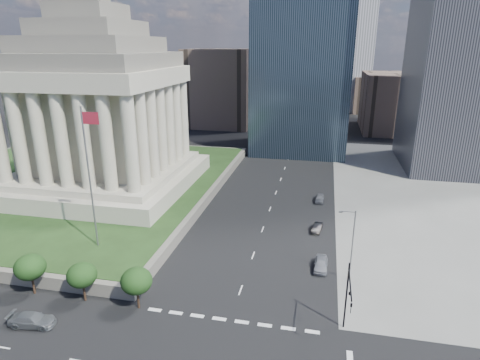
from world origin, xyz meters
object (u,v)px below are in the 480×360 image
(flagpole, at_px, (90,171))
(street_lamp_north, at_px, (351,242))
(suv_grey, at_px, (32,320))
(parked_sedan_near, at_px, (321,264))
(war_memorial, at_px, (97,89))
(traffic_signal_ne, at_px, (348,296))
(parked_sedan_far, at_px, (320,198))
(parked_sedan_mid, at_px, (317,228))

(flagpole, xyz_separation_m, street_lamp_north, (35.16, 1.00, -7.45))
(flagpole, distance_m, suv_grey, 19.74)
(street_lamp_north, height_order, parked_sedan_near, street_lamp_north)
(war_memorial, height_order, traffic_signal_ne, war_memorial)
(traffic_signal_ne, distance_m, street_lamp_north, 11.34)
(parked_sedan_near, relative_size, parked_sedan_far, 1.12)
(flagpole, bearing_deg, traffic_signal_ne, -16.71)
(parked_sedan_far, bearing_deg, traffic_signal_ne, -82.26)
(parked_sedan_mid, bearing_deg, street_lamp_north, -64.46)
(parked_sedan_near, bearing_deg, traffic_signal_ne, -77.47)
(war_memorial, distance_m, street_lamp_north, 54.92)
(war_memorial, height_order, flagpole, war_memorial)
(street_lamp_north, bearing_deg, suv_grey, -154.55)
(suv_grey, height_order, parked_sedan_near, parked_sedan_near)
(flagpole, relative_size, suv_grey, 3.90)
(war_memorial, distance_m, flagpole, 28.16)
(traffic_signal_ne, height_order, parked_sedan_near, traffic_signal_ne)
(traffic_signal_ne, bearing_deg, war_memorial, 143.58)
(traffic_signal_ne, height_order, parked_sedan_far, traffic_signal_ne)
(war_memorial, bearing_deg, suv_grey, -71.79)
(war_memorial, relative_size, flagpole, 1.95)
(traffic_signal_ne, distance_m, parked_sedan_far, 39.50)
(suv_grey, bearing_deg, parked_sedan_mid, -51.86)
(parked_sedan_mid, xyz_separation_m, parked_sedan_far, (0.05, 13.61, 0.07))
(street_lamp_north, relative_size, suv_grey, 1.95)
(traffic_signal_ne, relative_size, suv_grey, 1.56)
(traffic_signal_ne, relative_size, parked_sedan_near, 1.76)
(flagpole, xyz_separation_m, parked_sedan_mid, (30.83, 15.17, -12.49))
(street_lamp_north, height_order, parked_sedan_far, street_lamp_north)
(traffic_signal_ne, distance_m, suv_grey, 34.23)
(street_lamp_north, bearing_deg, flagpole, -178.37)
(war_memorial, bearing_deg, parked_sedan_mid, -11.60)
(war_memorial, xyz_separation_m, street_lamp_north, (47.33, -23.00, -15.74))
(parked_sedan_mid, relative_size, parked_sedan_far, 0.93)
(flagpole, bearing_deg, parked_sedan_near, 5.92)
(suv_grey, xyz_separation_m, parked_sedan_near, (30.85, 18.64, 0.03))
(suv_grey, relative_size, parked_sedan_mid, 1.36)
(traffic_signal_ne, bearing_deg, suv_grey, -171.43)
(suv_grey, height_order, parked_sedan_mid, suv_grey)
(war_memorial, height_order, parked_sedan_far, war_memorial)
(flagpole, height_order, parked_sedan_mid, flagpole)
(suv_grey, distance_m, parked_sedan_near, 36.05)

